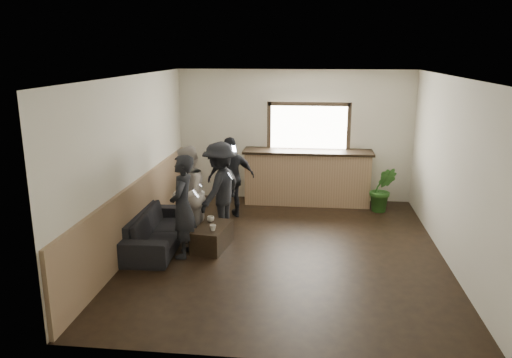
# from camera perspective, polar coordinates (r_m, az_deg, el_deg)

# --- Properties ---
(ground) EXTENTS (5.00, 6.00, 0.01)m
(ground) POSITION_cam_1_polar(r_m,az_deg,el_deg) (8.27, 3.40, -8.15)
(ground) COLOR black
(room_shell) EXTENTS (5.01, 6.01, 2.80)m
(room_shell) POSITION_cam_1_polar(r_m,az_deg,el_deg) (7.89, -1.79, 1.96)
(room_shell) COLOR silver
(room_shell) RESTS_ON ground
(bar_counter) EXTENTS (2.70, 0.68, 2.13)m
(bar_counter) POSITION_cam_1_polar(r_m,az_deg,el_deg) (10.63, 5.88, 0.60)
(bar_counter) COLOR #A37C58
(bar_counter) RESTS_ON ground
(sofa) EXTENTS (0.87, 2.03, 0.58)m
(sofa) POSITION_cam_1_polar(r_m,az_deg,el_deg) (8.51, -11.26, -5.64)
(sofa) COLOR black
(sofa) RESTS_ON ground
(coffee_table) EXTENTS (0.60, 0.92, 0.38)m
(coffee_table) POSITION_cam_1_polar(r_m,az_deg,el_deg) (8.32, -5.02, -6.62)
(coffee_table) COLOR black
(coffee_table) RESTS_ON ground
(cup_a) EXTENTS (0.14, 0.14, 0.09)m
(cup_a) POSITION_cam_1_polar(r_m,az_deg,el_deg) (8.46, -5.21, -4.56)
(cup_a) COLOR silver
(cup_a) RESTS_ON coffee_table
(cup_b) EXTENTS (0.14, 0.14, 0.10)m
(cup_b) POSITION_cam_1_polar(r_m,az_deg,el_deg) (8.05, -4.96, -5.57)
(cup_b) COLOR silver
(cup_b) RESTS_ON coffee_table
(potted_plant) EXTENTS (0.53, 0.44, 0.93)m
(potted_plant) POSITION_cam_1_polar(r_m,az_deg,el_deg) (10.35, 14.26, -1.16)
(potted_plant) COLOR #2D6623
(potted_plant) RESTS_ON ground
(person_a) EXTENTS (0.46, 0.60, 1.64)m
(person_a) POSITION_cam_1_polar(r_m,az_deg,el_deg) (7.87, -8.39, -3.11)
(person_a) COLOR black
(person_a) RESTS_ON ground
(person_b) EXTENTS (0.64, 0.81, 1.63)m
(person_b) POSITION_cam_1_polar(r_m,az_deg,el_deg) (8.55, -7.85, -1.69)
(person_b) COLOR beige
(person_b) RESTS_ON ground
(person_c) EXTENTS (0.94, 1.21, 1.65)m
(person_c) POSITION_cam_1_polar(r_m,az_deg,el_deg) (8.79, -4.12, -1.07)
(person_c) COLOR black
(person_c) RESTS_ON ground
(person_d) EXTENTS (1.00, 0.74, 1.58)m
(person_d) POSITION_cam_1_polar(r_m,az_deg,el_deg) (9.66, -2.84, 0.17)
(person_d) COLOR black
(person_d) RESTS_ON ground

